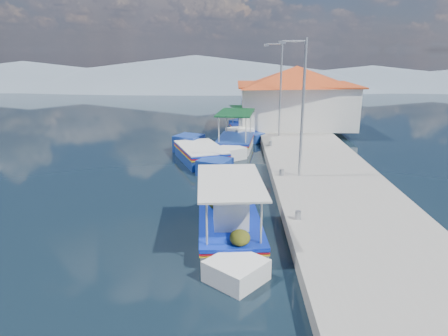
{
  "coord_description": "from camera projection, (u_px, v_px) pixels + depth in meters",
  "views": [
    {
      "loc": [
        1.65,
        -15.8,
        5.99
      ],
      "look_at": [
        1.22,
        0.4,
        1.3
      ],
      "focal_mm": 32.74,
      "sensor_mm": 36.0,
      "label": 1
    }
  ],
  "objects": [
    {
      "name": "bollards",
      "position": [
        275.0,
        155.0,
        21.65
      ],
      "size": [
        0.2,
        17.2,
        0.3
      ],
      "color": "#A5A8AD",
      "rests_on": "quay"
    },
    {
      "name": "quay",
      "position": [
        312.0,
        159.0,
        22.42
      ],
      "size": [
        5.0,
        44.0,
        0.5
      ],
      "primitive_type": "cube",
      "color": "gray",
      "rests_on": "ground"
    },
    {
      "name": "main_caique",
      "position": [
        230.0,
        227.0,
        13.33
      ],
      "size": [
        2.35,
        6.87,
        2.27
      ],
      "rotation": [
        0.0,
        0.0,
        -0.08
      ],
      "color": "white",
      "rests_on": "ground"
    },
    {
      "name": "lamp_post_far",
      "position": [
        279.0,
        85.0,
        26.26
      ],
      "size": [
        1.21,
        0.14,
        6.0
      ],
      "color": "#A5A8AD",
      "rests_on": "quay"
    },
    {
      "name": "harbor_building",
      "position": [
        296.0,
        95.0,
        30.36
      ],
      "size": [
        10.49,
        10.49,
        4.4
      ],
      "color": "white",
      "rests_on": "quay"
    },
    {
      "name": "caique_blue_hull",
      "position": [
        202.0,
        155.0,
        22.82
      ],
      "size": [
        3.76,
        6.75,
        1.28
      ],
      "rotation": [
        0.0,
        0.0,
        -0.36
      ],
      "color": "navy",
      "rests_on": "ground"
    },
    {
      "name": "caique_far",
      "position": [
        246.0,
        129.0,
        29.86
      ],
      "size": [
        2.57,
        6.22,
        2.21
      ],
      "rotation": [
        0.0,
        0.0,
        -0.18
      ],
      "color": "navy",
      "rests_on": "ground"
    },
    {
      "name": "ground",
      "position": [
        194.0,
        201.0,
        16.88
      ],
      "size": [
        160.0,
        160.0,
        0.0
      ],
      "primitive_type": "plane",
      "color": "black",
      "rests_on": "ground"
    },
    {
      "name": "caique_green_canopy",
      "position": [
        235.0,
        143.0,
        25.73
      ],
      "size": [
        2.59,
        6.85,
        2.58
      ],
      "rotation": [
        0.0,
        0.0,
        0.12
      ],
      "color": "white",
      "rests_on": "ground"
    },
    {
      "name": "lamp_post_near",
      "position": [
        301.0,
        102.0,
        17.62
      ],
      "size": [
        1.21,
        0.14,
        6.0
      ],
      "color": "#A5A8AD",
      "rests_on": "quay"
    },
    {
      "name": "mountain_ridge",
      "position": [
        264.0,
        74.0,
        69.92
      ],
      "size": [
        171.4,
        96.0,
        5.5
      ],
      "color": "slate",
      "rests_on": "ground"
    }
  ]
}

